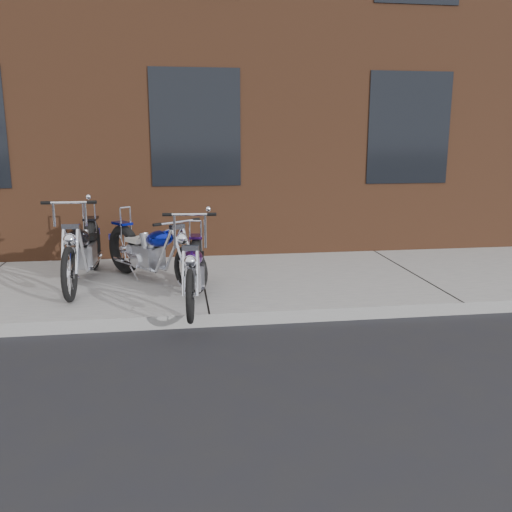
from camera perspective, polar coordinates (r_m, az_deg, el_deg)
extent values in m
plane|color=black|center=(6.07, -4.90, -7.48)|extent=(120.00, 120.00, 0.00)
cube|color=gray|center=(7.48, -5.59, -3.04)|extent=(22.00, 3.00, 0.15)
cube|color=brown|center=(13.84, -7.32, 20.39)|extent=(22.00, 10.00, 8.00)
torus|color=black|center=(6.91, -6.33, -0.94)|extent=(0.18, 0.65, 0.65)
torus|color=black|center=(5.57, -7.01, -4.61)|extent=(0.11, 0.59, 0.58)
cube|color=#A8A8A8|center=(6.36, -6.58, -2.22)|extent=(0.28, 0.38, 0.27)
ellipsoid|color=#451874|center=(6.05, -6.76, -0.44)|extent=(0.27, 0.51, 0.28)
cube|color=black|center=(6.54, -6.51, -0.18)|extent=(0.24, 0.27, 0.05)
cylinder|color=white|center=(5.61, -7.01, -1.98)|extent=(0.06, 0.26, 0.48)
cylinder|color=white|center=(5.60, -7.10, 4.20)|extent=(0.49, 0.07, 0.03)
cylinder|color=white|center=(6.77, -6.43, 1.72)|extent=(0.02, 0.02, 0.43)
cylinder|color=white|center=(6.58, -5.53, -2.76)|extent=(0.11, 0.81, 0.04)
torus|color=black|center=(7.80, -13.16, 0.56)|extent=(0.53, 0.65, 0.70)
torus|color=black|center=(6.57, -6.15, -1.69)|extent=(0.43, 0.55, 0.63)
cube|color=#A8A8A8|center=(7.29, -10.59, -0.24)|extent=(0.45, 0.48, 0.29)
ellipsoid|color=#0C1AB0|center=(7.01, -9.43, 1.67)|extent=(0.52, 0.58, 0.30)
cube|color=beige|center=(7.46, -11.74, 1.53)|extent=(0.35, 0.36, 0.06)
cylinder|color=white|center=(6.61, -6.86, 0.65)|extent=(0.20, 0.25, 0.53)
cylinder|color=white|center=(6.65, -7.57, 3.46)|extent=(0.45, 0.34, 0.03)
cylinder|color=white|center=(7.67, -12.99, 3.18)|extent=(0.03, 0.03, 0.47)
cylinder|color=white|center=(7.55, -10.72, -0.78)|extent=(0.56, 0.74, 0.05)
torus|color=black|center=(8.12, -17.03, 0.91)|extent=(0.16, 0.74, 0.73)
torus|color=black|center=(6.59, -19.31, -2.16)|extent=(0.08, 0.66, 0.66)
cube|color=#A8A8A8|center=(7.49, -17.85, -0.16)|extent=(0.29, 0.41, 0.31)
ellipsoid|color=black|center=(7.16, -18.41, 1.66)|extent=(0.28, 0.57, 0.31)
cube|color=black|center=(7.71, -17.60, 1.75)|extent=(0.25, 0.29, 0.06)
cylinder|color=white|center=(6.66, -19.25, 0.35)|extent=(0.05, 0.30, 0.55)
cylinder|color=white|center=(6.69, -19.37, 5.21)|extent=(0.56, 0.04, 0.03)
cylinder|color=white|center=(7.98, -17.30, 3.52)|extent=(0.02, 0.02, 0.49)
cylinder|color=white|center=(7.72, -16.59, -0.73)|extent=(0.07, 0.92, 0.05)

